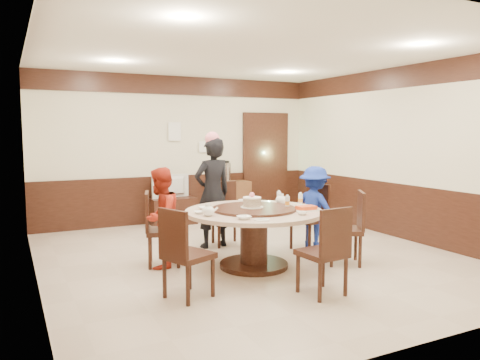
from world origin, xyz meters
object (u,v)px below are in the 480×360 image
tv_stand (173,211)px  side_cabinet (230,200)px  person_standing (213,193)px  television (172,186)px  person_blue (315,208)px  banquet_table (254,227)px  birthday_cake (252,202)px  shrimp_platter (306,209)px  person_red (161,218)px  thermos (227,172)px

tv_stand → side_cabinet: (1.21, 0.03, 0.12)m
person_standing → television: 1.96m
person_standing → tv_stand: bearing=-97.8°
person_blue → television: person_blue is taller
person_standing → person_blue: (1.27, -0.85, -0.21)m
banquet_table → person_blue: person_blue is taller
person_standing → tv_stand: size_ratio=1.96×
side_cabinet → person_standing: bearing=-121.6°
birthday_cake → tv_stand: size_ratio=0.34×
birthday_cake → banquet_table: bearing=-69.6°
person_blue → shrimp_platter: bearing=116.2°
person_blue → tv_stand: 3.10m
birthday_cake → tv_stand: birthday_cake is taller
shrimp_platter → side_cabinet: bearing=80.3°
person_red → side_cabinet: size_ratio=1.62×
banquet_table → shrimp_platter: bearing=-32.1°
birthday_cake → thermos: 3.37m
television → tv_stand: bearing=169.6°
banquet_table → person_red: bearing=153.4°
tv_stand → side_cabinet: 1.21m
birthday_cake → side_cabinet: 3.42m
banquet_table → person_blue: (1.22, 0.37, 0.09)m
birthday_cake → side_cabinet: birthday_cake is taller
television → thermos: size_ratio=2.01×
banquet_table → thermos: thermos is taller
birthday_cake → tv_stand: 3.20m
banquet_table → side_cabinet: size_ratio=2.21×
person_red → television: (1.04, 2.64, 0.07)m
person_blue → birthday_cake: (-1.23, -0.34, 0.23)m
person_standing → birthday_cake: size_ratio=5.70×
birthday_cake → person_red: bearing=154.5°
person_blue → television: size_ratio=1.63×
person_standing → side_cabinet: (1.22, 1.99, -0.46)m
banquet_table → person_standing: (-0.05, 1.22, 0.30)m
side_cabinet → thermos: (-0.06, 0.00, 0.56)m
person_standing → banquet_table: bearing=85.1°
television → shrimp_platter: bearing=89.3°
television → thermos: thermos is taller
television → person_red: bearing=58.2°
person_red → person_blue: (2.29, -0.17, -0.03)m
shrimp_platter → person_standing: bearing=111.4°
person_red → television: bearing=-159.7°
person_standing → thermos: size_ratio=4.37×
birthday_cake → tv_stand: bearing=90.5°
side_cabinet → shrimp_platter: bearing=-99.7°
person_red → birthday_cake: size_ratio=4.45×
banquet_table → television: size_ratio=2.32×
tv_stand → person_standing: bearing=-90.4°
person_standing → tv_stand: (0.02, 1.96, -0.58)m
thermos → side_cabinet: bearing=0.0°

